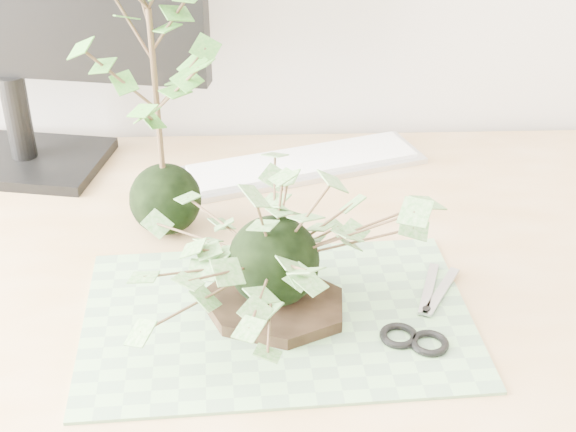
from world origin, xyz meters
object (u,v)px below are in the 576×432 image
Objects in this scene: ivy_kokedama at (273,224)px; maple_kokedama at (150,28)px; keyboard at (303,164)px; desk at (244,302)px.

maple_kokedama is at bearing 126.63° from ivy_kokedama.
maple_kokedama is 0.38m from keyboard.
keyboard reaches higher than desk.
keyboard is (0.19, 0.18, -0.27)m from maple_kokedama.
ivy_kokedama is at bearing -116.84° from keyboard.
desk is 4.02× the size of maple_kokedama.
keyboard is at bearing 42.64° from maple_kokedama.
maple_kokedama is (-0.14, 0.19, 0.16)m from ivy_kokedama.
ivy_kokedama is (0.04, -0.14, 0.21)m from desk.
desk is 0.25m from ivy_kokedama.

